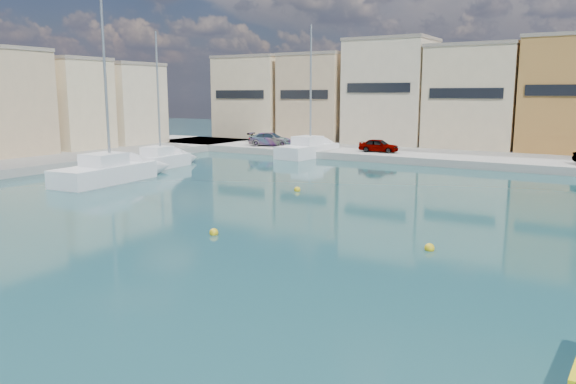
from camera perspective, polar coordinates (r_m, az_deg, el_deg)
The scene contains 7 objects.
ground at distance 16.69m, azimuth 5.20°, elevation -9.54°, with size 160.00×160.00×0.00m, color #164241.
north_quay at distance 46.94m, azimuth 22.85°, elevation 2.80°, with size 80.00×8.00×0.60m, color gray.
parked_cars at distance 49.00m, azimuth 7.63°, elevation 4.83°, with size 31.67×2.82×1.26m.
yacht_north at distance 51.09m, azimuth 3.23°, elevation 4.31°, with size 3.38×9.37×12.26m.
yacht_midnorth at distance 44.63m, azimuth -11.78°, elevation 3.20°, with size 2.89×7.76×10.79m.
yacht_mid at distance 38.64m, azimuth -15.92°, elevation 2.08°, with size 3.44×10.00×12.38m.
mooring_buoys at distance 21.86m, azimuth 14.81°, elevation -4.87°, with size 20.70×25.26×0.36m.
Camera 1 is at (6.91, -14.13, 5.58)m, focal length 35.00 mm.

